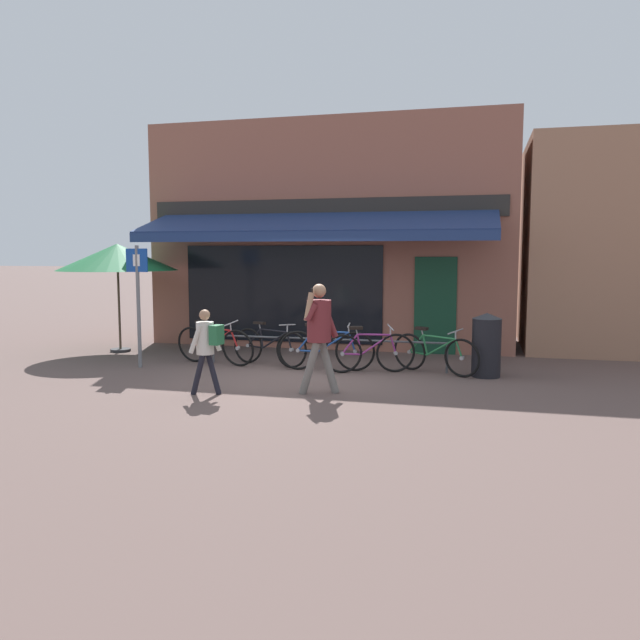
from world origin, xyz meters
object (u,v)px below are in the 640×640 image
object	(u,v)px
pedestrian_adult	(319,327)
litter_bin	(486,345)
bicycle_blue	(326,349)
cafe_parasol	(117,257)
parking_sign	(138,293)
pedestrian_child	(207,342)
bicycle_red	(214,345)
bicycle_green	(435,353)
bicycle_black	(269,346)
bicycle_purple	(369,352)

from	to	relation	value
pedestrian_adult	litter_bin	bearing A→B (deg)	-137.62
bicycle_blue	cafe_parasol	world-z (taller)	cafe_parasol
litter_bin	parking_sign	distance (m)	6.51
pedestrian_child	bicycle_blue	bearing A→B (deg)	-111.44
bicycle_red	litter_bin	size ratio (longest dim) A/B	1.58
bicycle_green	pedestrian_adult	xyz separation A→B (m)	(-1.63, -2.06, 0.68)
bicycle_black	bicycle_blue	world-z (taller)	bicycle_blue
litter_bin	pedestrian_adult	bearing A→B (deg)	-141.53
pedestrian_adult	pedestrian_child	world-z (taller)	pedestrian_adult
parking_sign	cafe_parasol	distance (m)	2.28
bicycle_red	pedestrian_adult	bearing A→B (deg)	-24.35
cafe_parasol	bicycle_green	bearing A→B (deg)	-7.24
bicycle_blue	cafe_parasol	distance (m)	5.36
pedestrian_adult	litter_bin	distance (m)	3.27
bicycle_blue	pedestrian_child	xyz separation A→B (m)	(-1.30, -2.38, 0.43)
pedestrian_adult	parking_sign	distance (m)	4.11
bicycle_red	bicycle_black	size ratio (longest dim) A/B	1.06
pedestrian_adult	pedestrian_child	xyz separation A→B (m)	(-1.65, -0.50, -0.22)
pedestrian_adult	cafe_parasol	bearing A→B (deg)	-25.06
bicycle_black	litter_bin	world-z (taller)	litter_bin
bicycle_purple	parking_sign	size ratio (longest dim) A/B	0.71
bicycle_green	cafe_parasol	bearing A→B (deg)	-160.65
bicycle_black	bicycle_purple	bearing A→B (deg)	9.32
bicycle_purple	pedestrian_adult	xyz separation A→B (m)	(-0.47, -1.83, 0.66)
bicycle_blue	bicycle_purple	distance (m)	0.82
parking_sign	cafe_parasol	world-z (taller)	cafe_parasol
bicycle_purple	pedestrian_child	world-z (taller)	pedestrian_child
parking_sign	cafe_parasol	bearing A→B (deg)	131.45
litter_bin	parking_sign	world-z (taller)	parking_sign
pedestrian_adult	litter_bin	size ratio (longest dim) A/B	1.52
bicycle_blue	cafe_parasol	size ratio (longest dim) A/B	0.70
bicycle_black	bicycle_green	world-z (taller)	bicycle_black
bicycle_green	parking_sign	size ratio (longest dim) A/B	0.70
bicycle_purple	cafe_parasol	bearing A→B (deg)	149.55
bicycle_red	bicycle_blue	bearing A→B (deg)	10.45
bicycle_red	litter_bin	distance (m)	5.15
bicycle_purple	cafe_parasol	distance (m)	6.14
bicycle_purple	litter_bin	world-z (taller)	litter_bin
bicycle_red	bicycle_purple	bearing A→B (deg)	10.07
bicycle_red	litter_bin	xyz separation A→B (m)	(5.15, 0.06, 0.18)
bicycle_black	bicycle_blue	xyz separation A→B (m)	(1.20, -0.25, 0.02)
litter_bin	cafe_parasol	bearing A→B (deg)	173.21
bicycle_red	cafe_parasol	xyz separation A→B (m)	(-2.71, 1.00, 1.70)
parking_sign	pedestrian_adult	bearing A→B (deg)	-18.70
bicycle_green	litter_bin	size ratio (longest dim) A/B	1.44
litter_bin	cafe_parasol	xyz separation A→B (m)	(-7.86, 0.94, 1.52)
pedestrian_adult	litter_bin	xyz separation A→B (m)	(2.53, 2.01, -0.48)
bicycle_purple	cafe_parasol	size ratio (longest dim) A/B	0.64
bicycle_blue	litter_bin	distance (m)	2.89
pedestrian_child	bicycle_green	bearing A→B (deg)	-134.70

